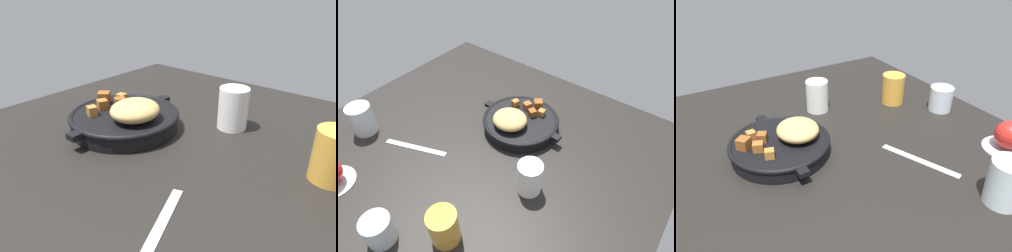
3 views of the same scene
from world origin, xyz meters
The scene contains 7 objects.
ground_plane centered at (0.00, 0.00, -1.20)cm, with size 104.33×94.63×2.40cm, color black.
cast_iron_skillet centered at (-3.96, -13.40, 2.84)cm, with size 28.72×24.39×8.12cm.
butter_knife centered at (15.70, 13.20, 0.18)cm, with size 19.96×1.60×0.36cm, color silver.
water_glass_short centered at (-1.06, 36.32, 3.66)cm, with size 6.82×6.82×7.31cm, color silver.
white_creamer_pitcher centered at (-19.94, 4.29, 4.69)cm, with size 6.54×6.54×9.39cm, color white.
juice_glass_amber centered at (-12.55, 27.12, 4.59)cm, with size 6.86×6.86×9.18cm, color gold.
water_glass_tall centered at (34.41, 17.96, 4.82)cm, with size 7.47×7.47×9.65cm, color silver.
Camera 2 is at (-42.99, 43.74, 64.35)cm, focal length 30.78 mm.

